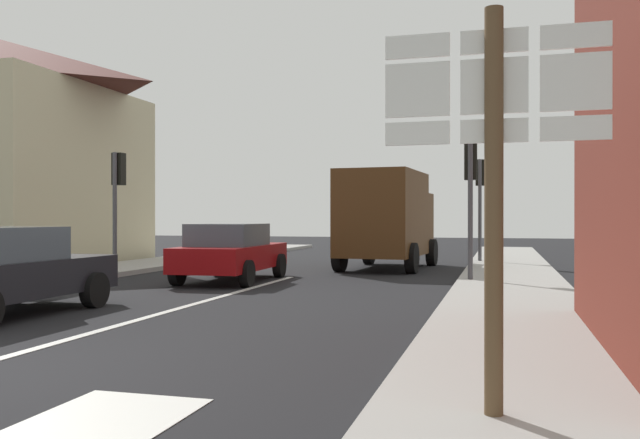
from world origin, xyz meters
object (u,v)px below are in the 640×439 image
(traffic_light_far_right, at_px, (480,187))
(traffic_light_near_left, at_px, (118,185))
(sedan_far, at_px, (231,252))
(delivery_truck, at_px, (387,217))
(route_sign_post, at_px, (494,167))
(traffic_light_near_right, at_px, (471,179))

(traffic_light_far_right, distance_m, traffic_light_near_left, 12.09)
(sedan_far, height_order, traffic_light_near_left, traffic_light_near_left)
(delivery_truck, distance_m, traffic_light_far_right, 4.12)
(delivery_truck, bearing_deg, traffic_light_far_right, 45.62)
(sedan_far, distance_m, route_sign_post, 12.58)
(sedan_far, bearing_deg, delivery_truck, 58.58)
(route_sign_post, xyz_separation_m, traffic_light_far_right, (-0.68, 18.64, 0.69))
(delivery_truck, xyz_separation_m, route_sign_post, (3.46, -15.79, 0.35))
(route_sign_post, height_order, traffic_light_near_right, traffic_light_near_right)
(traffic_light_near_left, bearing_deg, route_sign_post, -47.72)
(sedan_far, relative_size, delivery_truck, 0.83)
(route_sign_post, bearing_deg, sedan_far, 121.88)
(delivery_truck, height_order, traffic_light_far_right, traffic_light_far_right)
(traffic_light_near_right, relative_size, traffic_light_near_left, 1.00)
(sedan_far, distance_m, delivery_truck, 6.11)
(sedan_far, bearing_deg, route_sign_post, -58.12)
(delivery_truck, relative_size, route_sign_post, 1.60)
(delivery_truck, relative_size, traffic_light_far_right, 1.41)
(sedan_far, height_order, delivery_truck, delivery_truck)
(traffic_light_near_left, bearing_deg, delivery_truck, 33.02)
(delivery_truck, height_order, traffic_light_near_right, traffic_light_near_right)
(sedan_far, bearing_deg, traffic_light_near_right, 7.66)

